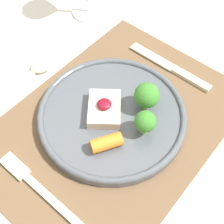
# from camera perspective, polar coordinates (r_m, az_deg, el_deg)

# --- Properties ---
(dining_table) EXTENTS (1.52, 1.23, 0.78)m
(dining_table) POSITION_cam_1_polar(r_m,az_deg,el_deg) (0.64, 0.24, -5.93)
(dining_table) COLOR beige
(dining_table) RESTS_ON ground_plane
(placemat) EXTENTS (0.47, 0.34, 0.00)m
(placemat) POSITION_cam_1_polar(r_m,az_deg,el_deg) (0.57, 0.27, -2.14)
(placemat) COLOR brown
(placemat) RESTS_ON dining_table
(dinner_plate) EXTENTS (0.27, 0.27, 0.07)m
(dinner_plate) POSITION_cam_1_polar(r_m,az_deg,el_deg) (0.57, 0.34, -0.39)
(dinner_plate) COLOR #4C5156
(dinner_plate) RESTS_ON placemat
(fork) EXTENTS (0.02, 0.19, 0.01)m
(fork) POSITION_cam_1_polar(r_m,az_deg,el_deg) (0.53, -13.57, -13.09)
(fork) COLOR beige
(fork) RESTS_ON placemat
(knife) EXTENTS (0.02, 0.19, 0.01)m
(knife) POSITION_cam_1_polar(r_m,az_deg,el_deg) (0.66, 11.36, 7.64)
(knife) COLOR beige
(knife) RESTS_ON placemat
(spoon) EXTENTS (0.18, 0.04, 0.01)m
(spoon) POSITION_cam_1_polar(r_m,az_deg,el_deg) (0.67, -14.04, 7.30)
(spoon) COLOR beige
(spoon) RESTS_ON dining_table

